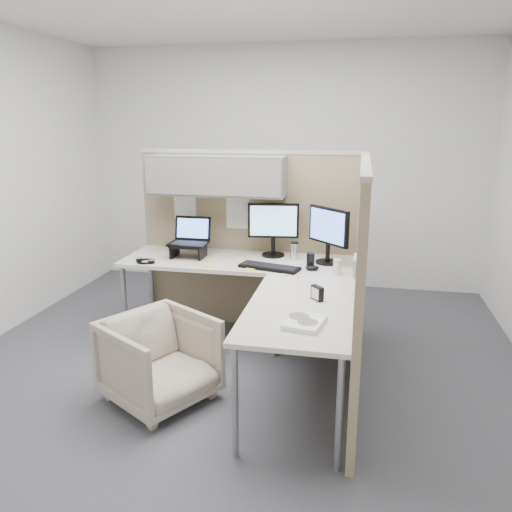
% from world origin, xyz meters
% --- Properties ---
extents(ground, '(4.50, 4.50, 0.00)m').
position_xyz_m(ground, '(0.00, 0.00, 0.00)').
color(ground, '#44444A').
rests_on(ground, ground).
extents(partition_back, '(2.00, 0.36, 1.63)m').
position_xyz_m(partition_back, '(-0.22, 0.83, 1.10)').
color(partition_back, '#9C8866').
rests_on(partition_back, ground).
extents(partition_right, '(0.07, 2.03, 1.63)m').
position_xyz_m(partition_right, '(0.90, -0.07, 0.82)').
color(partition_right, '#9C8866').
rests_on(partition_right, ground).
extents(desk, '(2.00, 1.98, 0.73)m').
position_xyz_m(desk, '(0.12, 0.13, 0.69)').
color(desk, beige).
rests_on(desk, ground).
extents(office_chair, '(0.85, 0.86, 0.66)m').
position_xyz_m(office_chair, '(-0.40, -0.56, 0.33)').
color(office_chair, beige).
rests_on(office_chair, ground).
extents(monitor_left, '(0.44, 0.20, 0.47)m').
position_xyz_m(monitor_left, '(0.16, 0.72, 1.00)').
color(monitor_left, black).
rests_on(monitor_left, desk).
extents(monitor_right, '(0.34, 0.33, 0.47)m').
position_xyz_m(monitor_right, '(0.64, 0.59, 1.00)').
color(monitor_right, black).
rests_on(monitor_right, desk).
extents(laptop_station, '(0.32, 0.28, 0.34)m').
position_xyz_m(laptop_station, '(-0.56, 0.55, 0.86)').
color(laptop_station, black).
rests_on(laptop_station, desk).
extents(keyboard, '(0.52, 0.28, 0.02)m').
position_xyz_m(keyboard, '(0.19, 0.33, 0.74)').
color(keyboard, black).
rests_on(keyboard, desk).
extents(mouse, '(0.12, 0.09, 0.04)m').
position_xyz_m(mouse, '(0.54, 0.35, 0.75)').
color(mouse, black).
rests_on(mouse, desk).
extents(travel_mug, '(0.07, 0.07, 0.15)m').
position_xyz_m(travel_mug, '(0.35, 0.65, 0.81)').
color(travel_mug, silver).
rests_on(travel_mug, desk).
extents(soda_can_green, '(0.07, 0.07, 0.12)m').
position_xyz_m(soda_can_green, '(0.73, 0.28, 0.79)').
color(soda_can_green, silver).
rests_on(soda_can_green, desk).
extents(soda_can_silver, '(0.07, 0.07, 0.12)m').
position_xyz_m(soda_can_silver, '(0.51, 0.43, 0.79)').
color(soda_can_silver, black).
rests_on(soda_can_silver, desk).
extents(sticky_note_b, '(0.10, 0.10, 0.01)m').
position_xyz_m(sticky_note_b, '(0.05, 0.26, 0.73)').
color(sticky_note_b, yellow).
rests_on(sticky_note_b, desk).
extents(sticky_note_a, '(0.10, 0.10, 0.01)m').
position_xyz_m(sticky_note_a, '(-0.30, 0.29, 0.73)').
color(sticky_note_a, yellow).
rests_on(sticky_note_a, desk).
extents(sticky_note_d, '(0.09, 0.09, 0.01)m').
position_xyz_m(sticky_note_d, '(-0.08, 0.47, 0.73)').
color(sticky_note_d, yellow).
rests_on(sticky_note_d, desk).
extents(headphones, '(0.18, 0.18, 0.03)m').
position_xyz_m(headphones, '(-0.86, 0.29, 0.74)').
color(headphones, black).
rests_on(headphones, desk).
extents(paper_stack, '(0.25, 0.30, 0.03)m').
position_xyz_m(paper_stack, '(0.60, -0.76, 0.75)').
color(paper_stack, white).
rests_on(paper_stack, desk).
extents(desk_clock, '(0.09, 0.10, 0.10)m').
position_xyz_m(desk_clock, '(0.63, -0.33, 0.78)').
color(desk_clock, black).
rests_on(desk_clock, desk).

